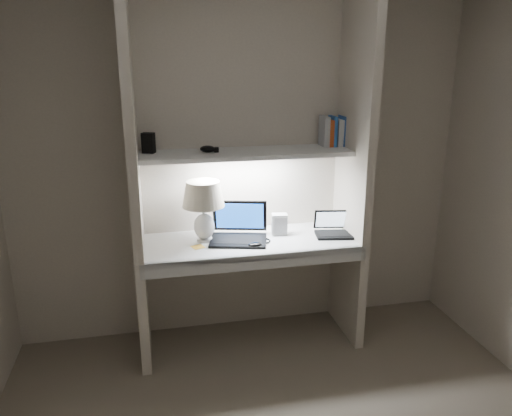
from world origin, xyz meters
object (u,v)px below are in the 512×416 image
object	(u,v)px
laptop_netbook	(333,229)
book_row	(335,132)
table_lamp	(203,201)
speaker	(279,224)
laptop_main	(239,231)

from	to	relation	value
laptop_netbook	book_row	bearing A→B (deg)	85.04
laptop_netbook	book_row	xyz separation A→B (m)	(0.05, 0.18, 0.65)
table_lamp	speaker	distance (m)	0.57
table_lamp	laptop_netbook	size ratio (longest dim) A/B	1.47
table_lamp	book_row	distance (m)	1.04
laptop_main	speaker	size ratio (longest dim) A/B	2.96
laptop_netbook	table_lamp	bearing A→B (deg)	-173.90
speaker	table_lamp	bearing A→B (deg)	-170.37
laptop_main	book_row	distance (m)	0.96
table_lamp	speaker	world-z (taller)	table_lamp
table_lamp	laptop_netbook	xyz separation A→B (m)	(0.90, -0.06, -0.24)
table_lamp	laptop_netbook	bearing A→B (deg)	-3.94
table_lamp	laptop_main	size ratio (longest dim) A/B	0.94
table_lamp	laptop_main	bearing A→B (deg)	-2.71
table_lamp	speaker	xyz separation A→B (m)	(0.53, 0.02, -0.20)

